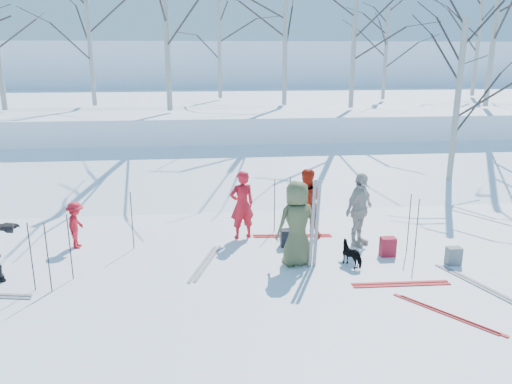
{
  "coord_description": "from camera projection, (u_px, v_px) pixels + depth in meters",
  "views": [
    {
      "loc": [
        -1.09,
        -9.16,
        4.29
      ],
      "look_at": [
        0.0,
        1.5,
        1.3
      ],
      "focal_mm": 35.0,
      "sensor_mm": 36.0,
      "label": 1
    }
  ],
  "objects": [
    {
      "name": "ground",
      "position": [
        264.0,
        274.0,
        10.03
      ],
      "size": [
        120.0,
        120.0,
        0.0
      ],
      "primitive_type": "plane",
      "color": "white",
      "rests_on": "ground"
    },
    {
      "name": "snow_ramp",
      "position": [
        239.0,
        181.0,
        16.7
      ],
      "size": [
        70.0,
        9.49,
        4.12
      ],
      "primitive_type": "cube",
      "rotation": [
        0.3,
        0.0,
        0.0
      ],
      "color": "white",
      "rests_on": "ground"
    },
    {
      "name": "snow_plateau",
      "position": [
        226.0,
        118.0,
        26.05
      ],
      "size": [
        70.0,
        18.0,
        2.2
      ],
      "primitive_type": "cube",
      "color": "white",
      "rests_on": "ground"
    },
    {
      "name": "far_hill",
      "position": [
        216.0,
        79.0,
        45.9
      ],
      "size": [
        90.0,
        30.0,
        6.0
      ],
      "primitive_type": "cube",
      "color": "white",
      "rests_on": "ground"
    },
    {
      "name": "skier_olive_center",
      "position": [
        297.0,
        224.0,
        10.28
      ],
      "size": [
        1.01,
        0.81,
        1.8
      ],
      "primitive_type": "imported",
      "rotation": [
        0.0,
        0.0,
        3.45
      ],
      "color": "#484E2F",
      "rests_on": "ground"
    },
    {
      "name": "skier_red_north",
      "position": [
        242.0,
        205.0,
        11.81
      ],
      "size": [
        0.69,
        0.54,
        1.65
      ],
      "primitive_type": "imported",
      "rotation": [
        0.0,
        0.0,
        3.42
      ],
      "color": "red",
      "rests_on": "ground"
    },
    {
      "name": "skier_redor_behind",
      "position": [
        305.0,
        204.0,
        11.84
      ],
      "size": [
        0.85,
        0.67,
        1.68
      ],
      "primitive_type": "imported",
      "rotation": [
        0.0,
        0.0,
        3.19
      ],
      "color": "red",
      "rests_on": "ground"
    },
    {
      "name": "skier_red_seated",
      "position": [
        76.0,
        225.0,
        11.28
      ],
      "size": [
        0.44,
        0.72,
        1.08
      ],
      "primitive_type": "imported",
      "rotation": [
        0.0,
        0.0,
        1.52
      ],
      "color": "red",
      "rests_on": "ground"
    },
    {
      "name": "skier_cream_east",
      "position": [
        359.0,
        210.0,
        11.34
      ],
      "size": [
        1.02,
        0.98,
        1.7
      ],
      "primitive_type": "imported",
      "rotation": [
        0.0,
        0.0,
        0.73
      ],
      "color": "beige",
      "rests_on": "ground"
    },
    {
      "name": "dog",
      "position": [
        352.0,
        254.0,
        10.37
      ],
      "size": [
        0.56,
        0.66,
        0.52
      ],
      "primitive_type": "imported",
      "rotation": [
        0.0,
        0.0,
        3.71
      ],
      "color": "black",
      "rests_on": "ground"
    },
    {
      "name": "upright_ski_left",
      "position": [
        312.0,
        225.0,
        10.07
      ],
      "size": [
        0.1,
        0.17,
        1.9
      ],
      "primitive_type": "cube",
      "rotation": [
        0.07,
        0.0,
        0.23
      ],
      "color": "silver",
      "rests_on": "ground"
    },
    {
      "name": "upright_ski_right",
      "position": [
        317.0,
        224.0,
        10.08
      ],
      "size": [
        0.09,
        0.23,
        1.89
      ],
      "primitive_type": "cube",
      "rotation": [
        0.1,
        0.0,
        0.09
      ],
      "color": "silver",
      "rests_on": "ground"
    },
    {
      "name": "ski_pair_a",
      "position": [
        476.0,
        283.0,
        9.6
      ],
      "size": [
        1.37,
        2.02,
        0.02
      ],
      "primitive_type": null,
      "rotation": [
        0.0,
        0.0,
        0.33
      ],
      "color": "silver",
      "rests_on": "ground"
    },
    {
      "name": "ski_pair_b",
      "position": [
        447.0,
        314.0,
        8.48
      ],
      "size": [
        2.04,
        2.09,
        0.02
      ],
      "primitive_type": null,
      "rotation": [
        0.0,
        0.0,
        0.65
      ],
      "color": "red",
      "rests_on": "ground"
    },
    {
      "name": "ski_pair_c",
      "position": [
        206.0,
        263.0,
        10.54
      ],
      "size": [
        1.26,
        2.01,
        0.02
      ],
      "primitive_type": null,
      "rotation": [
        0.0,
        0.0,
        -0.29
      ],
      "color": "silver",
      "rests_on": "ground"
    },
    {
      "name": "ski_pair_e",
      "position": [
        292.0,
        236.0,
        12.1
      ],
      "size": [
        0.49,
        1.93,
        0.02
      ],
      "primitive_type": null,
      "rotation": [
        0.0,
        0.0,
        1.49
      ],
      "color": "red",
      "rests_on": "ground"
    },
    {
      "name": "ski_pair_f",
      "position": [
        401.0,
        284.0,
        9.58
      ],
      "size": [
        0.3,
        1.91,
        0.02
      ],
      "primitive_type": null,
      "rotation": [
        0.0,
        0.0,
        -1.6
      ],
      "color": "red",
      "rests_on": "ground"
    },
    {
      "name": "ski_pole_a",
      "position": [
        275.0,
        206.0,
        12.25
      ],
      "size": [
        0.02,
        0.02,
        1.34
      ],
      "primitive_type": "cylinder",
      "color": "black",
      "rests_on": "ground"
    },
    {
      "name": "ski_pole_b",
      "position": [
        31.0,
        257.0,
        9.17
      ],
      "size": [
        0.02,
        0.02,
        1.34
      ],
      "primitive_type": "cylinder",
      "color": "black",
      "rests_on": "ground"
    },
    {
      "name": "ski_pole_c",
      "position": [
        409.0,
        223.0,
        11.01
      ],
      "size": [
        0.02,
        0.02,
        1.34
      ],
      "primitive_type": "cylinder",
      "color": "black",
      "rests_on": "ground"
    },
    {
      "name": "ski_pole_d",
      "position": [
        290.0,
        203.0,
        12.5
      ],
      "size": [
        0.02,
        0.02,
        1.34
      ],
      "primitive_type": "cylinder",
      "color": "black",
      "rests_on": "ground"
    },
    {
      "name": "ski_pole_e",
      "position": [
        48.0,
        258.0,
        9.13
      ],
      "size": [
        0.02,
        0.02,
        1.34
      ],
      "primitive_type": "cylinder",
      "color": "black",
      "rests_on": "ground"
    },
    {
      "name": "ski_pole_f",
      "position": [
        132.0,
        221.0,
        11.15
      ],
      "size": [
        0.02,
        0.02,
        1.34
      ],
      "primitive_type": "cylinder",
      "color": "black",
      "rests_on": "ground"
    },
    {
      "name": "ski_pole_g",
      "position": [
        417.0,
        229.0,
        10.63
      ],
      "size": [
        0.02,
        0.02,
        1.34
      ],
      "primitive_type": "cylinder",
      "color": "black",
      "rests_on": "ground"
    },
    {
      "name": "ski_pole_h",
      "position": [
        70.0,
        247.0,
        9.64
      ],
      "size": [
        0.02,
        0.02,
        1.34
      ],
      "primitive_type": "cylinder",
      "color": "black",
      "rests_on": "ground"
    },
    {
      "name": "backpack_red",
      "position": [
        388.0,
        247.0,
        10.89
      ],
      "size": [
        0.32,
        0.22,
        0.42
      ],
      "primitive_type": "cube",
      "color": "maroon",
      "rests_on": "ground"
    },
    {
      "name": "backpack_grey",
      "position": [
        454.0,
        256.0,
        10.44
      ],
      "size": [
        0.3,
        0.2,
        0.38
      ],
      "primitive_type": "cube",
      "color": "slate",
      "rests_on": "ground"
    },
    {
      "name": "backpack_dark",
      "position": [
        288.0,
        238.0,
        11.43
      ],
      "size": [
        0.34,
        0.24,
        0.4
      ],
      "primitive_type": "cube",
      "color": "black",
      "rests_on": "ground"
    },
    {
      "name": "birch_plateau_a",
      "position": [
        166.0,
        17.0,
        17.89
      ],
      "size": [
        5.29,
        5.29,
        6.69
      ],
      "primitive_type": null,
      "color": "silver",
      "rests_on": "snow_plateau"
    },
    {
      "name": "birch_plateau_b",
      "position": [
        354.0,
        39.0,
        19.1
      ],
      "size": [
        4.27,
        4.27,
        5.25
      ],
      "primitive_type": null,
      "color": "silver",
      "rests_on": "snow_plateau"
    },
    {
      "name": "birch_plateau_c",
      "position": [
        89.0,
        40.0,
        19.88
      ],
      "size": [
        4.22,
        4.22,
        5.18
      ],
      "primitive_type": null,
      "color": "silver",
      "rests_on": "snow_plateau"
    },
    {
      "name": "birch_plateau_d",
      "position": [
        386.0,
        54.0,
        22.79
      ],
      "size": [
        3.45,
        3.45,
        4.07
      ],
      "primitive_type": null,
      "color": "silver",
      "rests_on": "snow_plateau"
    },
    {
      "name": "birch_plateau_e",
      "position": [
        479.0,
        34.0,
        24.54
      ],
      "size": [
        4.81,
        4.81,
        6.02
      ],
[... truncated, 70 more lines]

